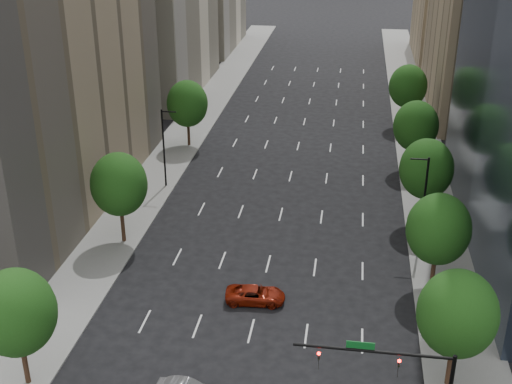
% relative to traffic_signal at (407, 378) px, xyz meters
% --- Properties ---
extents(sidewalk_left, '(6.00, 200.00, 0.15)m').
position_rel_traffic_signal_xyz_m(sidewalk_left, '(-26.03, 30.00, -5.10)').
color(sidewalk_left, slate).
rests_on(sidewalk_left, ground).
extents(sidewalk_right, '(6.00, 200.00, 0.15)m').
position_rel_traffic_signal_xyz_m(sidewalk_right, '(4.97, 30.00, -5.10)').
color(sidewalk_right, slate).
rests_on(sidewalk_right, ground).
extents(filler_left, '(14.00, 26.00, 18.00)m').
position_rel_traffic_signal_xyz_m(filler_left, '(-35.53, 106.00, 3.83)').
color(filler_left, beige).
rests_on(filler_left, ground).
extents(parking_tan_right, '(14.00, 30.00, 30.00)m').
position_rel_traffic_signal_xyz_m(parking_tan_right, '(14.47, 70.00, 9.83)').
color(parking_tan_right, '#8C7759').
rests_on(parking_tan_right, ground).
extents(filler_right, '(14.00, 26.00, 16.00)m').
position_rel_traffic_signal_xyz_m(filler_right, '(14.47, 103.00, 2.83)').
color(filler_right, '#8C7759').
rests_on(filler_right, ground).
extents(tree_right_1, '(5.20, 5.20, 8.75)m').
position_rel_traffic_signal_xyz_m(tree_right_1, '(3.47, 6.00, 0.58)').
color(tree_right_1, '#382316').
rests_on(tree_right_1, ground).
extents(tree_right_2, '(5.20, 5.20, 8.61)m').
position_rel_traffic_signal_xyz_m(tree_right_2, '(3.47, 18.00, 0.43)').
color(tree_right_2, '#382316').
rests_on(tree_right_2, ground).
extents(tree_right_3, '(5.20, 5.20, 8.89)m').
position_rel_traffic_signal_xyz_m(tree_right_3, '(3.47, 30.00, 0.72)').
color(tree_right_3, '#382316').
rests_on(tree_right_3, ground).
extents(tree_right_4, '(5.20, 5.20, 8.46)m').
position_rel_traffic_signal_xyz_m(tree_right_4, '(3.47, 44.00, 0.29)').
color(tree_right_4, '#382316').
rests_on(tree_right_4, ground).
extents(tree_right_5, '(5.20, 5.20, 8.75)m').
position_rel_traffic_signal_xyz_m(tree_right_5, '(3.47, 60.00, 0.58)').
color(tree_right_5, '#382316').
rests_on(tree_right_5, ground).
extents(tree_left_0, '(5.20, 5.20, 8.75)m').
position_rel_traffic_signal_xyz_m(tree_left_0, '(-24.53, 2.00, 0.58)').
color(tree_left_0, '#382316').
rests_on(tree_left_0, ground).
extents(tree_left_1, '(5.20, 5.20, 8.97)m').
position_rel_traffic_signal_xyz_m(tree_left_1, '(-24.53, 22.00, 0.79)').
color(tree_left_1, '#382316').
rests_on(tree_left_1, ground).
extents(tree_left_2, '(5.20, 5.20, 8.68)m').
position_rel_traffic_signal_xyz_m(tree_left_2, '(-24.53, 48.00, 0.50)').
color(tree_left_2, '#382316').
rests_on(tree_left_2, ground).
extents(streetlight_rn, '(1.70, 0.20, 9.00)m').
position_rel_traffic_signal_xyz_m(streetlight_rn, '(2.91, 25.00, -0.33)').
color(streetlight_rn, black).
rests_on(streetlight_rn, ground).
extents(streetlight_ln, '(1.70, 0.20, 9.00)m').
position_rel_traffic_signal_xyz_m(streetlight_ln, '(-23.96, 35.00, -0.33)').
color(streetlight_ln, black).
rests_on(streetlight_ln, ground).
extents(traffic_signal, '(9.12, 0.40, 7.38)m').
position_rel_traffic_signal_xyz_m(traffic_signal, '(0.00, 0.00, 0.00)').
color(traffic_signal, black).
rests_on(traffic_signal, ground).
extents(car_red_far, '(4.97, 2.56, 1.34)m').
position_rel_traffic_signal_xyz_m(car_red_far, '(-10.78, 13.92, -4.50)').
color(car_red_far, maroon).
rests_on(car_red_far, ground).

